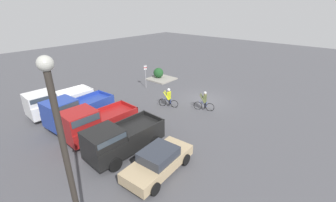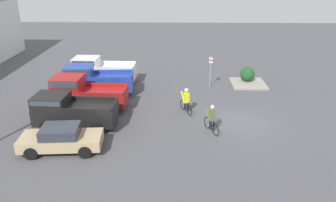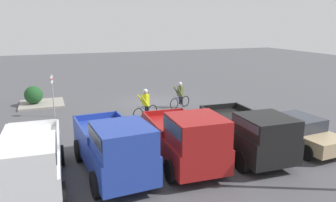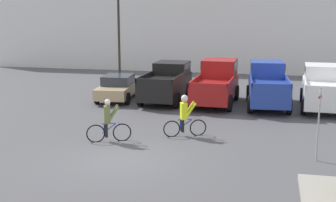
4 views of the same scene
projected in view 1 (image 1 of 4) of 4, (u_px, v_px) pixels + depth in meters
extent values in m
plane|color=#4C4C51|center=(204.00, 100.00, 21.51)|extent=(80.00, 80.00, 0.00)
cube|color=tan|center=(159.00, 163.00, 12.07)|extent=(2.03, 4.39, 0.60)
cube|color=#2D333D|center=(159.00, 154.00, 11.85)|extent=(1.69, 2.03, 0.53)
cylinder|color=black|center=(155.00, 189.00, 10.69)|extent=(0.23, 0.68, 0.67)
cylinder|color=black|center=(129.00, 174.00, 11.64)|extent=(0.23, 0.68, 0.67)
cylinder|color=black|center=(186.00, 160.00, 12.71)|extent=(0.23, 0.68, 0.67)
cylinder|color=black|center=(162.00, 149.00, 13.65)|extent=(0.23, 0.68, 0.67)
cube|color=black|center=(125.00, 139.00, 13.66)|extent=(2.15, 4.92, 1.02)
cube|color=black|center=(103.00, 137.00, 12.34)|extent=(1.89, 2.00, 0.68)
cube|color=#333D47|center=(103.00, 134.00, 12.28)|extent=(1.95, 1.85, 0.30)
cube|color=black|center=(147.00, 129.00, 13.47)|extent=(0.18, 2.91, 0.25)
cube|color=black|center=(128.00, 119.00, 14.66)|extent=(0.18, 2.91, 0.25)
cube|color=black|center=(153.00, 117.00, 15.02)|extent=(1.99, 0.15, 0.25)
cylinder|color=black|center=(115.00, 164.00, 12.21)|extent=(0.25, 0.82, 0.82)
cylinder|color=black|center=(96.00, 150.00, 13.45)|extent=(0.25, 0.82, 0.82)
cylinder|color=black|center=(155.00, 142.00, 14.24)|extent=(0.25, 0.82, 0.82)
cylinder|color=black|center=(135.00, 131.00, 15.48)|extent=(0.25, 0.82, 0.82)
cube|color=maroon|center=(102.00, 124.00, 15.49)|extent=(2.16, 5.00, 0.92)
cube|color=maroon|center=(79.00, 119.00, 14.11)|extent=(1.89, 2.04, 1.00)
cube|color=#333D47|center=(79.00, 116.00, 14.02)|extent=(1.95, 1.88, 0.44)
cube|color=maroon|center=(121.00, 116.00, 15.33)|extent=(0.19, 2.96, 0.25)
cube|color=maroon|center=(105.00, 108.00, 16.51)|extent=(0.19, 2.96, 0.25)
cube|color=maroon|center=(129.00, 105.00, 16.89)|extent=(1.98, 0.15, 0.25)
cylinder|color=black|center=(90.00, 144.00, 14.01)|extent=(0.25, 0.86, 0.85)
cylinder|color=black|center=(75.00, 132.00, 15.24)|extent=(0.25, 0.86, 0.85)
cylinder|color=black|center=(129.00, 126.00, 16.07)|extent=(0.25, 0.86, 0.85)
cylinder|color=black|center=(113.00, 117.00, 17.30)|extent=(0.25, 0.86, 0.85)
cube|color=#233D9E|center=(81.00, 111.00, 17.17)|extent=(2.29, 5.18, 1.01)
cube|color=#233D9E|center=(60.00, 107.00, 15.68)|extent=(1.92, 2.15, 0.86)
cube|color=#333D47|center=(59.00, 104.00, 15.60)|extent=(1.96, 1.99, 0.38)
cube|color=#233D9E|center=(98.00, 102.00, 17.15)|extent=(0.30, 3.03, 0.25)
cube|color=#233D9E|center=(84.00, 97.00, 18.17)|extent=(0.30, 3.03, 0.25)
cube|color=#233D9E|center=(106.00, 94.00, 18.75)|extent=(1.93, 0.22, 0.25)
cylinder|color=black|center=(70.00, 129.00, 15.67)|extent=(0.28, 0.90, 0.89)
cylinder|color=black|center=(56.00, 121.00, 16.73)|extent=(0.28, 0.90, 0.89)
cylinder|color=black|center=(106.00, 113.00, 17.98)|extent=(0.28, 0.90, 0.89)
cylinder|color=black|center=(91.00, 106.00, 19.03)|extent=(0.28, 0.90, 0.89)
cube|color=white|center=(62.00, 103.00, 18.75)|extent=(2.17, 5.20, 1.01)
cube|color=white|center=(40.00, 98.00, 17.37)|extent=(1.90, 2.12, 0.77)
cube|color=#333D47|center=(39.00, 96.00, 17.30)|extent=(1.95, 1.96, 0.34)
cube|color=white|center=(78.00, 95.00, 18.60)|extent=(0.20, 3.08, 0.25)
cube|color=white|center=(67.00, 90.00, 19.79)|extent=(0.20, 3.08, 0.25)
cube|color=white|center=(88.00, 88.00, 20.20)|extent=(1.98, 0.15, 0.25)
cylinder|color=black|center=(48.00, 118.00, 17.25)|extent=(0.25, 0.80, 0.79)
cylinder|color=black|center=(38.00, 110.00, 18.49)|extent=(0.25, 0.80, 0.79)
cylinder|color=black|center=(86.00, 105.00, 19.39)|extent=(0.25, 0.80, 0.79)
cylinder|color=black|center=(75.00, 99.00, 20.63)|extent=(0.25, 0.80, 0.79)
torus|color=black|center=(163.00, 102.00, 20.13)|extent=(0.67, 0.32, 0.71)
torus|color=black|center=(174.00, 104.00, 19.82)|extent=(0.67, 0.32, 0.71)
cylinder|color=#233D9E|center=(168.00, 101.00, 19.90)|extent=(0.54, 0.26, 0.38)
cylinder|color=#233D9E|center=(168.00, 99.00, 19.83)|extent=(0.58, 0.27, 0.04)
cylinder|color=#233D9E|center=(170.00, 102.00, 19.85)|extent=(0.05, 0.05, 0.35)
cylinder|color=#233D9E|center=(164.00, 98.00, 19.93)|extent=(0.20, 0.43, 0.02)
cylinder|color=black|center=(169.00, 102.00, 19.81)|extent=(0.16, 0.16, 0.53)
cylinder|color=black|center=(170.00, 101.00, 19.97)|extent=(0.16, 0.16, 0.53)
cube|color=yellow|center=(169.00, 95.00, 19.66)|extent=(0.36, 0.42, 0.68)
cylinder|color=yellow|center=(166.00, 96.00, 19.58)|extent=(0.54, 0.29, 0.73)
cylinder|color=yellow|center=(167.00, 95.00, 19.88)|extent=(0.54, 0.29, 0.73)
sphere|color=tan|center=(169.00, 90.00, 19.49)|extent=(0.25, 0.25, 0.25)
sphere|color=silver|center=(169.00, 90.00, 19.46)|extent=(0.28, 0.28, 0.28)
torus|color=black|center=(198.00, 106.00, 19.43)|extent=(0.70, 0.33, 0.74)
torus|color=black|center=(210.00, 107.00, 19.14)|extent=(0.70, 0.33, 0.74)
cylinder|color=#233D9E|center=(204.00, 104.00, 19.21)|extent=(0.51, 0.24, 0.39)
cylinder|color=#233D9E|center=(204.00, 102.00, 19.13)|extent=(0.54, 0.25, 0.04)
cylinder|color=#233D9E|center=(206.00, 105.00, 19.16)|extent=(0.05, 0.05, 0.36)
cylinder|color=#233D9E|center=(200.00, 101.00, 19.23)|extent=(0.20, 0.43, 0.02)
cylinder|color=black|center=(205.00, 106.00, 19.12)|extent=(0.16, 0.16, 0.55)
cylinder|color=black|center=(205.00, 105.00, 19.28)|extent=(0.16, 0.16, 0.55)
cube|color=#5B6638|center=(205.00, 98.00, 18.97)|extent=(0.36, 0.42, 0.68)
cylinder|color=#5B6638|center=(202.00, 99.00, 18.88)|extent=(0.51, 0.28, 0.73)
cylinder|color=#5B6638|center=(203.00, 97.00, 19.18)|extent=(0.51, 0.28, 0.73)
sphere|color=tan|center=(205.00, 93.00, 18.80)|extent=(0.21, 0.21, 0.21)
sphere|color=silver|center=(205.00, 93.00, 18.78)|extent=(0.23, 0.23, 0.23)
cylinder|color=#9E9EA3|center=(146.00, 76.00, 24.06)|extent=(0.06, 0.06, 2.59)
cube|color=white|center=(145.00, 68.00, 23.68)|extent=(0.13, 0.28, 0.45)
cube|color=red|center=(145.00, 68.00, 23.68)|extent=(0.14, 0.29, 0.10)
cylinder|color=#2D2823|center=(74.00, 193.00, 6.31)|extent=(0.16, 0.16, 7.13)
sphere|color=#B2B2A8|center=(45.00, 63.00, 4.84)|extent=(0.36, 0.36, 0.36)
cube|color=gray|center=(161.00, 79.00, 27.27)|extent=(2.85, 2.80, 0.15)
sphere|color=#1E4C23|center=(158.00, 73.00, 27.26)|extent=(1.20, 1.20, 1.20)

